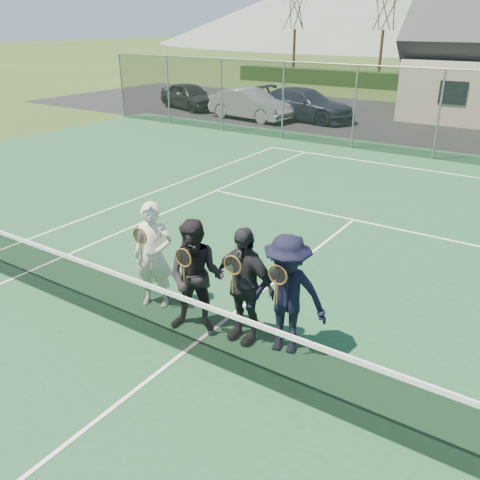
{
  "coord_description": "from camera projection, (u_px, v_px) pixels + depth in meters",
  "views": [
    {
      "loc": [
        4.06,
        -4.62,
        4.43
      ],
      "look_at": [
        -0.03,
        1.5,
        1.25
      ],
      "focal_mm": 38.0,
      "sensor_mm": 36.0,
      "label": 1
    }
  ],
  "objects": [
    {
      "name": "ground",
      "position": [
        471.0,
        129.0,
        22.62
      ],
      "size": [
        220.0,
        220.0,
        0.0
      ],
      "primitive_type": "plane",
      "color": "#2D4418",
      "rests_on": "ground"
    },
    {
      "name": "court_surface",
      "position": [
        184.0,
        353.0,
        7.35
      ],
      "size": [
        30.0,
        30.0,
        0.02
      ],
      "primitive_type": "cube",
      "color": "#1C4C2B",
      "rests_on": "ground"
    },
    {
      "name": "tarmac_carpark",
      "position": [
        383.0,
        120.0,
        24.66
      ],
      "size": [
        40.0,
        12.0,
        0.01
      ],
      "primitive_type": "cube",
      "color": "black",
      "rests_on": "ground"
    },
    {
      "name": "car_a",
      "position": [
        190.0,
        96.0,
        27.51
      ],
      "size": [
        4.35,
        2.78,
        1.38
      ],
      "primitive_type": "imported",
      "rotation": [
        0.0,
        0.0,
        1.26
      ],
      "color": "black",
      "rests_on": "ground"
    },
    {
      "name": "car_b",
      "position": [
        251.0,
        104.0,
        24.55
      ],
      "size": [
        4.49,
        2.05,
        1.43
      ],
      "primitive_type": "imported",
      "rotation": [
        0.0,
        0.0,
        1.44
      ],
      "color": "gray",
      "rests_on": "ground"
    },
    {
      "name": "car_c",
      "position": [
        304.0,
        104.0,
        24.4
      ],
      "size": [
        5.27,
        2.52,
        1.48
      ],
      "primitive_type": "imported",
      "rotation": [
        0.0,
        0.0,
        1.48
      ],
      "color": "black",
      "rests_on": "ground"
    },
    {
      "name": "court_markings",
      "position": [
        184.0,
        352.0,
        7.35
      ],
      "size": [
        11.03,
        23.83,
        0.01
      ],
      "color": "white",
      "rests_on": "court_surface"
    },
    {
      "name": "tennis_net",
      "position": [
        183.0,
        322.0,
        7.14
      ],
      "size": [
        11.68,
        0.08,
        1.1
      ],
      "color": "slate",
      "rests_on": "ground"
    },
    {
      "name": "perimeter_fence",
      "position": [
        439.0,
        115.0,
        17.05
      ],
      "size": [
        30.07,
        0.07,
        3.02
      ],
      "color": "slate",
      "rests_on": "ground"
    },
    {
      "name": "tree_a",
      "position": [
        296.0,
        1.0,
        38.4
      ],
      "size": [
        3.2,
        3.2,
        7.77
      ],
      "color": "#322412",
      "rests_on": "ground"
    },
    {
      "name": "player_a",
      "position": [
        154.0,
        255.0,
        8.27
      ],
      "size": [
        0.77,
        0.65,
        1.8
      ],
      "color": "silver",
      "rests_on": "court_surface"
    },
    {
      "name": "player_b",
      "position": [
        196.0,
        277.0,
        7.57
      ],
      "size": [
        1.07,
        0.97,
        1.8
      ],
      "color": "black",
      "rests_on": "court_surface"
    },
    {
      "name": "player_c",
      "position": [
        243.0,
        285.0,
        7.35
      ],
      "size": [
        1.08,
        0.54,
        1.8
      ],
      "color": "black",
      "rests_on": "court_surface"
    },
    {
      "name": "player_d",
      "position": [
        286.0,
        295.0,
        7.08
      ],
      "size": [
        1.29,
        0.94,
        1.8
      ],
      "color": "black",
      "rests_on": "court_surface"
    }
  ]
}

